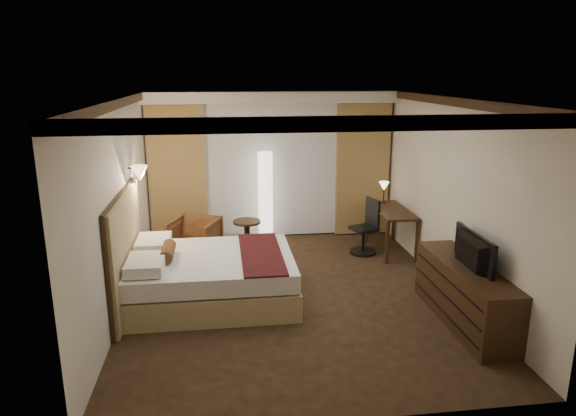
{
  "coord_description": "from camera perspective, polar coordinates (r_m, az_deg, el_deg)",
  "views": [
    {
      "loc": [
        -0.93,
        -6.6,
        3.03
      ],
      "look_at": [
        0.0,
        0.4,
        1.15
      ],
      "focal_mm": 32.0,
      "sensor_mm": 36.0,
      "label": 1
    }
  ],
  "objects": [
    {
      "name": "floor",
      "position": [
        7.32,
        0.42,
        -9.54
      ],
      "size": [
        4.5,
        5.5,
        0.01
      ],
      "primitive_type": "cube",
      "color": "black",
      "rests_on": "ground"
    },
    {
      "name": "ceiling",
      "position": [
        6.67,
        0.46,
        12.08
      ],
      "size": [
        4.5,
        5.5,
        0.01
      ],
      "primitive_type": "cube",
      "color": "white",
      "rests_on": "back_wall"
    },
    {
      "name": "back_wall",
      "position": [
        9.54,
        -1.86,
        4.76
      ],
      "size": [
        4.5,
        0.02,
        2.7
      ],
      "primitive_type": "cube",
      "color": "beige",
      "rests_on": "floor"
    },
    {
      "name": "left_wall",
      "position": [
        6.93,
        -18.31,
        0.13
      ],
      "size": [
        0.02,
        5.5,
        2.7
      ],
      "primitive_type": "cube",
      "color": "beige",
      "rests_on": "floor"
    },
    {
      "name": "right_wall",
      "position": [
        7.51,
        17.7,
        1.28
      ],
      "size": [
        0.02,
        5.5,
        2.7
      ],
      "primitive_type": "cube",
      "color": "beige",
      "rests_on": "floor"
    },
    {
      "name": "crown_molding",
      "position": [
        6.67,
        0.46,
        11.57
      ],
      "size": [
        4.5,
        5.5,
        0.12
      ],
      "primitive_type": null,
      "color": "black",
      "rests_on": "ceiling"
    },
    {
      "name": "soffit",
      "position": [
        9.15,
        -1.77,
        12.21
      ],
      "size": [
        4.5,
        0.5,
        0.2
      ],
      "primitive_type": "cube",
      "color": "white",
      "rests_on": "ceiling"
    },
    {
      "name": "curtain_sheer",
      "position": [
        9.48,
        -1.81,
        4.08
      ],
      "size": [
        2.48,
        0.04,
        2.45
      ],
      "primitive_type": "cube",
      "color": "silver",
      "rests_on": "back_wall"
    },
    {
      "name": "curtain_left_drape",
      "position": [
        9.41,
        -12.14,
        3.67
      ],
      "size": [
        1.0,
        0.14,
        2.45
      ],
      "primitive_type": "cube",
      "color": "tan",
      "rests_on": "back_wall"
    },
    {
      "name": "curtain_right_drape",
      "position": [
        9.74,
        8.26,
        4.22
      ],
      "size": [
        1.0,
        0.14,
        2.45
      ],
      "primitive_type": "cube",
      "color": "tan",
      "rests_on": "back_wall"
    },
    {
      "name": "wall_sconce",
      "position": [
        7.66,
        -16.18,
        3.71
      ],
      "size": [
        0.24,
        0.24,
        0.24
      ],
      "primitive_type": null,
      "color": "white",
      "rests_on": "left_wall"
    },
    {
      "name": "bed",
      "position": [
        7.11,
        -8.34,
        -7.62
      ],
      "size": [
        2.21,
        1.72,
        0.65
      ],
      "primitive_type": null,
      "color": "white",
      "rests_on": "floor"
    },
    {
      "name": "headboard",
      "position": [
        7.08,
        -17.54,
        -4.6
      ],
      "size": [
        0.12,
        2.02,
        1.5
      ],
      "primitive_type": null,
      "color": "tan",
      "rests_on": "floor"
    },
    {
      "name": "armchair",
      "position": [
        8.67,
        -10.33,
        -3.16
      ],
      "size": [
        0.93,
        0.91,
        0.75
      ],
      "primitive_type": "imported",
      "rotation": [
        0.0,
        0.0,
        -0.38
      ],
      "color": "#4D2817",
      "rests_on": "floor"
    },
    {
      "name": "side_table",
      "position": [
        8.99,
        -4.56,
        -3.04
      ],
      "size": [
        0.48,
        0.48,
        0.53
      ],
      "primitive_type": null,
      "color": "black",
      "rests_on": "floor"
    },
    {
      "name": "floor_lamp",
      "position": [
        9.22,
        -2.51,
        1.15
      ],
      "size": [
        0.35,
        0.35,
        1.67
      ],
      "primitive_type": null,
      "color": "white",
      "rests_on": "floor"
    },
    {
      "name": "desk",
      "position": [
        9.05,
        11.35,
        -2.44
      ],
      "size": [
        0.55,
        1.26,
        0.75
      ],
      "primitive_type": null,
      "color": "black",
      "rests_on": "floor"
    },
    {
      "name": "desk_lamp",
      "position": [
        9.35,
        10.58,
        1.61
      ],
      "size": [
        0.18,
        0.18,
        0.34
      ],
      "primitive_type": null,
      "color": "#FFD899",
      "rests_on": "desk"
    },
    {
      "name": "office_chair",
      "position": [
        8.83,
        8.41,
        -2.06
      ],
      "size": [
        0.59,
        0.59,
        0.95
      ],
      "primitive_type": null,
      "rotation": [
        0.0,
        0.0,
        0.36
      ],
      "color": "black",
      "rests_on": "floor"
    },
    {
      "name": "dresser",
      "position": [
        6.77,
        19.02,
        -9.04
      ],
      "size": [
        0.5,
        1.93,
        0.75
      ],
      "primitive_type": null,
      "color": "black",
      "rests_on": "floor"
    },
    {
      "name": "television",
      "position": [
        6.53,
        19.27,
        -3.77
      ],
      "size": [
        0.59,
        1.0,
        0.13
      ],
      "primitive_type": "imported",
      "rotation": [
        0.0,
        0.0,
        1.55
      ],
      "color": "black",
      "rests_on": "dresser"
    }
  ]
}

